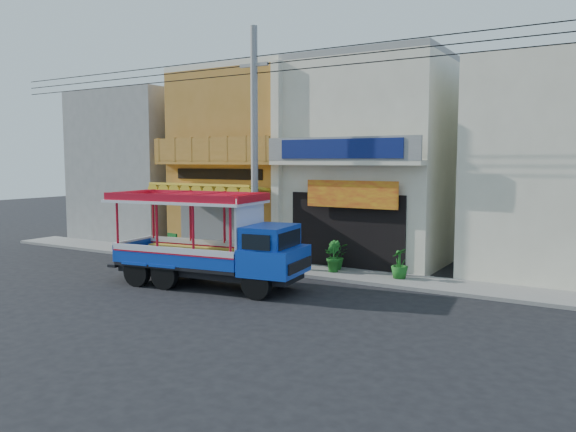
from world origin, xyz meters
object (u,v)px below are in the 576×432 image
Objects in this scene: songthaew_truck at (220,243)px; potted_plant_b at (333,256)px; green_sign at (173,245)px; potted_plant_c at (400,263)px; potted_plant_a at (337,256)px; utility_pole at (258,136)px.

potted_plant_b is at bearing 60.20° from songthaew_truck.
potted_plant_b is (7.59, 0.11, 0.19)m from green_sign.
green_sign is at bearing -80.74° from potted_plant_c.
songthaew_truck is 6.85× the size of potted_plant_a.
potted_plant_a is 0.89× the size of potted_plant_b.
potted_plant_c is at bearing 40.02° from songthaew_truck.
songthaew_truck is at bearing -148.33° from potted_plant_a.
songthaew_truck reaches higher than green_sign.
utility_pole reaches higher than songthaew_truck.
songthaew_truck is 7.59× the size of green_sign.
green_sign is at bearing 44.73° from potted_plant_b.
songthaew_truck reaches higher than potted_plant_a.
songthaew_truck is (0.60, -3.10, -3.55)m from utility_pole.
potted_plant_b reaches higher than green_sign.
songthaew_truck is 4.44m from potted_plant_b.
songthaew_truck is 6.55× the size of potted_plant_c.
songthaew_truck is at bearing -34.19° from green_sign.
potted_plant_b is at bearing 14.06° from utility_pole.
potted_plant_b is 2.48m from potted_plant_c.
utility_pole is 5.20m from potted_plant_b.
potted_plant_a is at bearing -37.94° from potted_plant_b.
potted_plant_a is at bearing 4.32° from green_sign.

